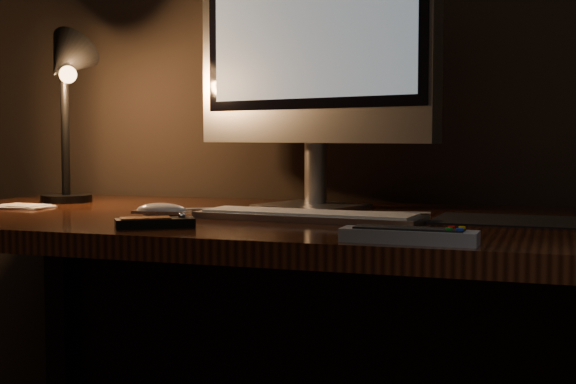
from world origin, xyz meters
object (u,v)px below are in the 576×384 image
(desk_lamp, at_px, (65,85))
(media_remote, at_px, (155,222))
(monitor, at_px, (310,31))
(keyboard, at_px, (308,216))
(tv_remote, at_px, (409,235))
(mouse, at_px, (161,212))
(desk, at_px, (300,275))

(desk_lamp, bearing_deg, media_remote, -57.80)
(monitor, relative_size, media_remote, 4.66)
(keyboard, distance_m, media_remote, 0.29)
(monitor, relative_size, keyboard, 1.48)
(tv_remote, height_order, desk_lamp, desk_lamp)
(monitor, bearing_deg, mouse, -107.67)
(mouse, height_order, desk_lamp, desk_lamp)
(desk_lamp, bearing_deg, keyboard, -31.36)
(monitor, bearing_deg, tv_remote, -37.71)
(desk, relative_size, keyboard, 3.72)
(tv_remote, relative_size, desk_lamp, 0.50)
(mouse, bearing_deg, desk, 37.44)
(desk, distance_m, desk_lamp, 0.70)
(tv_remote, bearing_deg, desk, 128.07)
(mouse, xyz_separation_m, desk_lamp, (-0.36, 0.22, 0.26))
(monitor, height_order, tv_remote, monitor)
(desk, distance_m, media_remote, 0.39)
(desk, relative_size, tv_remote, 7.97)
(desk, height_order, keyboard, keyboard)
(desk, distance_m, tv_remote, 0.51)
(monitor, relative_size, desk_lamp, 1.58)
(mouse, bearing_deg, desk_lamp, 146.51)
(tv_remote, xyz_separation_m, desk_lamp, (-0.87, 0.43, 0.26))
(tv_remote, distance_m, desk_lamp, 1.00)
(mouse, distance_m, desk_lamp, 0.49)
(monitor, xyz_separation_m, mouse, (-0.21, -0.27, -0.37))
(desk, relative_size, monitor, 2.51)
(keyboard, bearing_deg, media_remote, -130.98)
(media_remote, xyz_separation_m, tv_remote, (0.44, -0.06, 0.00))
(desk, height_order, tv_remote, tv_remote)
(desk, height_order, media_remote, media_remote)
(monitor, bearing_deg, desk, -65.53)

